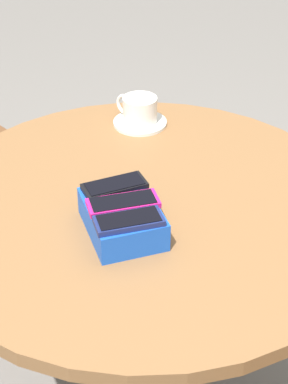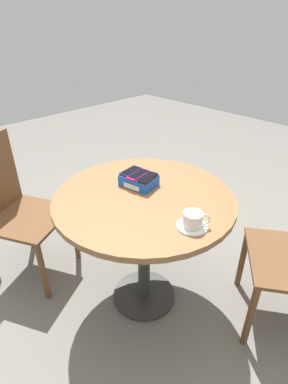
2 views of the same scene
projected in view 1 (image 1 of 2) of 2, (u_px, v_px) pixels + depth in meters
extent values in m
cylinder|color=#2D2D2D|center=(144.00, 327.00, 1.53)|extent=(0.07, 0.07, 0.68)
cylinder|color=brown|center=(144.00, 206.00, 1.33)|extent=(0.91, 0.91, 0.03)
cube|color=blue|center=(122.00, 218.00, 1.22)|extent=(0.20, 0.16, 0.06)
cube|color=white|center=(155.00, 216.00, 1.24)|extent=(0.10, 0.02, 0.03)
cube|color=navy|center=(129.00, 221.00, 1.15)|extent=(0.07, 0.13, 0.01)
cube|color=black|center=(129.00, 218.00, 1.15)|extent=(0.06, 0.12, 0.00)
cube|color=#D11975|center=(123.00, 203.00, 1.20)|extent=(0.07, 0.14, 0.01)
cube|color=black|center=(123.00, 200.00, 1.20)|extent=(0.06, 0.13, 0.00)
cube|color=black|center=(115.00, 186.00, 1.25)|extent=(0.08, 0.13, 0.01)
cube|color=black|center=(114.00, 184.00, 1.24)|extent=(0.08, 0.12, 0.00)
cylinder|color=silver|center=(140.00, 123.00, 1.59)|extent=(0.13, 0.13, 0.01)
cylinder|color=silver|center=(140.00, 110.00, 1.57)|extent=(0.08, 0.08, 0.06)
cylinder|color=tan|center=(140.00, 100.00, 1.56)|extent=(0.07, 0.07, 0.00)
torus|color=silver|center=(125.00, 105.00, 1.59)|extent=(0.05, 0.05, 0.06)
cylinder|color=brown|center=(69.00, 232.00, 2.07)|extent=(0.04, 0.04, 0.42)
cylinder|color=brown|center=(0.00, 181.00, 2.32)|extent=(0.04, 0.04, 0.42)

